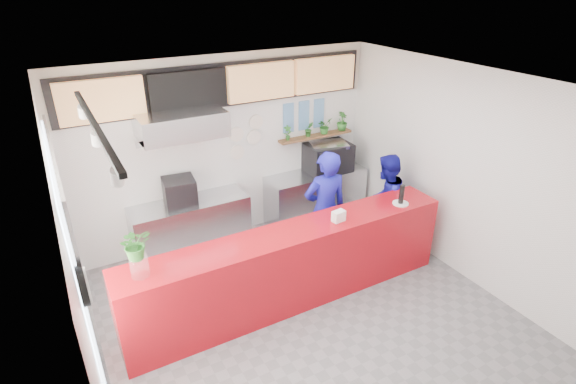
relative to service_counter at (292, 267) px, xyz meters
name	(u,v)px	position (x,y,z in m)	size (l,w,h in m)	color
floor	(307,317)	(0.00, -0.40, -0.55)	(5.00, 5.00, 0.00)	slate
ceiling	(313,88)	(0.00, -0.40, 2.45)	(5.00, 5.00, 0.00)	silver
wall_back	(228,150)	(0.00, 2.10, 0.95)	(5.00, 5.00, 0.00)	white
wall_left	(78,282)	(-2.50, -0.40, 0.95)	(5.00, 5.00, 0.00)	white
wall_right	(461,175)	(2.50, -0.40, 0.95)	(5.00, 5.00, 0.00)	white
service_counter	(292,267)	(0.00, 0.00, 0.00)	(4.50, 0.60, 1.10)	#A20B15
cream_band	(224,81)	(0.00, 2.09, 2.05)	(5.00, 0.02, 0.80)	beige
prep_bench	(192,228)	(-0.80, 1.80, -0.10)	(1.80, 0.60, 0.90)	#B2B5BA
panini_oven	(180,192)	(-0.92, 1.80, 0.56)	(0.46, 0.46, 0.41)	black
extraction_hood	(181,124)	(-0.80, 1.75, 1.60)	(1.20, 0.70, 0.35)	#B2B5BA
hood_lip	(183,138)	(-0.80, 1.75, 1.40)	(1.20, 0.70, 0.08)	#B2B5BA
right_bench	(315,196)	(1.50, 1.80, -0.10)	(1.80, 0.60, 0.90)	#B2B5BA
espresso_machine	(328,157)	(1.74, 1.80, 0.60)	(0.77, 0.55, 0.49)	black
espresso_tray	(329,145)	(1.74, 1.80, 0.83)	(0.63, 0.44, 0.06)	silver
herb_shelf	(316,136)	(1.60, 2.00, 0.95)	(1.40, 0.18, 0.04)	brown
menu_board_far_left	(101,101)	(-1.75, 1.98, 2.00)	(1.10, 0.10, 0.55)	tan
menu_board_mid_left	(188,90)	(-0.59, 1.98, 2.00)	(1.10, 0.10, 0.55)	black
menu_board_mid_right	(261,82)	(0.57, 1.98, 2.00)	(1.10, 0.10, 0.55)	tan
menu_board_far_right	(325,74)	(1.73, 1.98, 2.00)	(1.10, 0.10, 0.55)	tan
soffit	(225,85)	(0.00, 2.06, 2.00)	(4.80, 0.04, 0.65)	black
window_pane	(73,247)	(-2.47, -0.10, 1.15)	(0.04, 2.20, 1.90)	silver
window_frame	(75,246)	(-2.45, -0.10, 1.15)	(0.03, 2.30, 2.00)	#B2B5BA
wall_clock_rim	(83,286)	(-2.46, -1.30, 1.50)	(0.30, 0.30, 0.05)	black
wall_clock_face	(87,285)	(-2.43, -1.30, 1.50)	(0.26, 0.26, 0.02)	white
track_rail	(94,124)	(-2.10, -0.40, 2.39)	(0.05, 2.40, 0.04)	black
dec_plate_a	(236,134)	(0.15, 2.07, 1.20)	(0.24, 0.24, 0.03)	silver
dec_plate_b	(254,137)	(0.45, 2.07, 1.10)	(0.24, 0.24, 0.03)	silver
dec_plate_c	(237,152)	(0.15, 2.07, 0.90)	(0.24, 0.24, 0.03)	silver
dec_plate_d	(256,122)	(0.50, 2.07, 1.35)	(0.24, 0.24, 0.03)	silver
photo_frame_a	(288,111)	(1.10, 2.08, 1.45)	(0.20, 0.02, 0.25)	#598CBF
photo_frame_b	(304,108)	(1.40, 2.08, 1.45)	(0.20, 0.02, 0.25)	#598CBF
photo_frame_c	(319,106)	(1.70, 2.08, 1.45)	(0.20, 0.02, 0.25)	#598CBF
photo_frame_d	(288,125)	(1.10, 2.08, 1.20)	(0.20, 0.02, 0.25)	#598CBF
photo_frame_e	(304,123)	(1.40, 2.08, 1.20)	(0.20, 0.02, 0.25)	#598CBF
photo_frame_f	(319,120)	(1.70, 2.08, 1.20)	(0.20, 0.02, 0.25)	#598CBF
staff_center	(325,210)	(0.87, 0.56, 0.36)	(0.67, 0.44, 1.83)	#161697
staff_right	(385,202)	(1.99, 0.53, 0.23)	(0.76, 0.59, 1.57)	#161697
herb_a	(288,133)	(1.04, 2.00, 1.10)	(0.14, 0.09, 0.26)	#2B6E26
herb_b	(309,129)	(1.46, 2.00, 1.10)	(0.14, 0.12, 0.26)	#2B6E26
herb_c	(324,126)	(1.77, 2.00, 1.11)	(0.25, 0.21, 0.27)	#2B6E26
herb_d	(342,121)	(2.15, 2.00, 1.14)	(0.19, 0.17, 0.33)	#2B6E26
glass_vase	(139,266)	(-1.90, 0.00, 0.67)	(0.20, 0.20, 0.24)	white
basil_vase	(135,244)	(-1.90, 0.00, 0.95)	(0.32, 0.28, 0.36)	#2B6E26
napkin_holder	(339,216)	(0.65, -0.07, 0.62)	(0.17, 0.11, 0.15)	white
white_plate	(400,203)	(1.70, -0.10, 0.56)	(0.23, 0.23, 0.02)	white
pepper_mill	(402,194)	(1.70, -0.10, 0.70)	(0.07, 0.07, 0.28)	black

